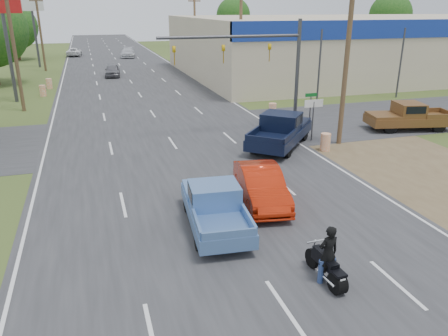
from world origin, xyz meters
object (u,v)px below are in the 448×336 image
object	(u,v)px
motorcycle	(328,269)
distant_car_white	(74,52)
navy_pickup	(281,129)
brown_pickup	(407,116)
rider	(328,256)
distant_car_grey	(112,70)
red_convertible	(261,186)
distant_car_silver	(128,53)
blue_pickup	(214,205)

from	to	relation	value
motorcycle	distant_car_white	xyz separation A→B (m)	(-7.87, 68.93, 0.20)
navy_pickup	brown_pickup	xyz separation A→B (m)	(9.46, 0.86, -0.08)
motorcycle	distant_car_white	distance (m)	69.38
rider	navy_pickup	bearing A→B (deg)	-111.79
motorcycle	brown_pickup	world-z (taller)	brown_pickup
distant_car_grey	distant_car_white	distance (m)	25.59
distant_car_grey	distant_car_white	bearing A→B (deg)	105.18
red_convertible	distant_car_grey	bearing A→B (deg)	104.11
motorcycle	brown_pickup	xyz separation A→B (m)	(13.75, 13.77, 0.45)
rider	distant_car_silver	bearing A→B (deg)	-93.77
navy_pickup	blue_pickup	bearing A→B (deg)	-86.17
rider	distant_car_white	distance (m)	69.34
navy_pickup	brown_pickup	world-z (taller)	navy_pickup
rider	brown_pickup	bearing A→B (deg)	-138.40
blue_pickup	distant_car_silver	distance (m)	60.03
navy_pickup	distant_car_white	bearing A→B (deg)	143.53
brown_pickup	distant_car_grey	size ratio (longest dim) A/B	1.39
red_convertible	distant_car_silver	bearing A→B (deg)	98.54
distant_car_silver	distant_car_white	world-z (taller)	distant_car_silver
rider	distant_car_grey	size ratio (longest dim) A/B	0.42
red_convertible	blue_pickup	distance (m)	2.76
distant_car_grey	rider	bearing A→B (deg)	-80.79
red_convertible	brown_pickup	distance (m)	15.68
brown_pickup	distant_car_grey	distance (m)	34.50
distant_car_silver	distant_car_white	xyz separation A→B (m)	(-8.36, 4.49, -0.10)
red_convertible	navy_pickup	world-z (taller)	navy_pickup
blue_pickup	distant_car_silver	world-z (taller)	blue_pickup
rider	brown_pickup	size ratio (longest dim) A/B	0.30
rider	distant_car_silver	xyz separation A→B (m)	(0.49, 64.40, -0.11)
distant_car_grey	brown_pickup	bearing A→B (deg)	-55.47
brown_pickup	blue_pickup	bearing A→B (deg)	132.53
red_convertible	blue_pickup	bearing A→B (deg)	-141.51
motorcycle	navy_pickup	bearing A→B (deg)	68.28
distant_car_grey	distant_car_white	xyz separation A→B (m)	(-4.57, 25.18, -0.05)
blue_pickup	distant_car_grey	xyz separation A→B (m)	(-1.13, 39.28, -0.13)
red_convertible	motorcycle	xyz separation A→B (m)	(-0.23, -5.84, -0.30)
navy_pickup	distant_car_grey	bearing A→B (deg)	145.11
distant_car_grey	distant_car_white	size ratio (longest dim) A/B	0.87
red_convertible	rider	world-z (taller)	rider
distant_car_silver	distant_car_white	bearing A→B (deg)	158.95
rider	navy_pickup	world-z (taller)	navy_pickup
motorcycle	brown_pickup	bearing A→B (deg)	41.70
rider	navy_pickup	size ratio (longest dim) A/B	0.29
red_convertible	rider	xyz separation A→B (m)	(-0.23, -5.79, 0.11)
motorcycle	blue_pickup	bearing A→B (deg)	112.55
red_convertible	distant_car_silver	size ratio (longest dim) A/B	0.87
motorcycle	red_convertible	bearing A→B (deg)	84.46
red_convertible	motorcycle	size ratio (longest dim) A/B	2.26
navy_pickup	rider	bearing A→B (deg)	-67.18
motorcycle	rider	world-z (taller)	rider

